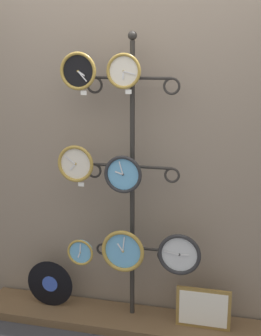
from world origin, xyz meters
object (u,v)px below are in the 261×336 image
object	(u,v)px
clock_top_left	(78,71)
clock_middle_center	(123,174)
display_stand	(132,224)
clock_middle_left	(76,164)
clock_bottom_left	(81,252)
picture_frame	(203,309)
clock_bottom_right	(179,254)
vinyl_record	(50,284)
clock_top_center	(124,71)
clock_bottom_center	(123,251)

from	to	relation	value
clock_top_left	clock_middle_center	bearing A→B (deg)	-3.24
display_stand	clock_middle_left	size ratio (longest dim) A/B	8.01
clock_bottom_left	picture_frame	world-z (taller)	clock_bottom_left
clock_middle_left	clock_bottom_right	world-z (taller)	clock_middle_left
clock_middle_center	clock_bottom_right	distance (m)	0.65
clock_top_left	clock_bottom_left	size ratio (longest dim) A/B	1.27
clock_middle_center	vinyl_record	distance (m)	1.06
clock_top_center	picture_frame	xyz separation A→B (m)	(0.55, -0.00, -1.57)
display_stand	clock_bottom_left	bearing A→B (deg)	-162.32
clock_bottom_right	clock_middle_left	bearing A→B (deg)	-179.44
clock_middle_center	clock_bottom_center	bearing A→B (deg)	-101.65
clock_bottom_right	picture_frame	size ratio (longest dim) A/B	0.79
picture_frame	vinyl_record	bearing A→B (deg)	178.84
clock_middle_left	clock_middle_center	xyz separation A→B (m)	(0.33, -0.02, -0.05)
vinyl_record	picture_frame	distance (m)	1.13
clock_bottom_right	picture_frame	bearing A→B (deg)	4.61
clock_middle_left	clock_middle_center	size ratio (longest dim) A/B	1.00
display_stand	clock_bottom_right	xyz separation A→B (m)	(0.34, -0.09, -0.15)
clock_top_center	vinyl_record	size ratio (longest dim) A/B	0.64
vinyl_record	picture_frame	xyz separation A→B (m)	(1.13, -0.02, -0.03)
clock_bottom_left	clock_bottom_center	xyz separation A→B (m)	(0.31, -0.01, 0.04)
clock_bottom_left	clock_bottom_center	size ratio (longest dim) A/B	0.64
clock_top_left	clock_bottom_left	distance (m)	1.24
clock_top_center	clock_middle_center	size ratio (longest dim) A/B	0.88
clock_middle_left	clock_bottom_center	distance (m)	0.67
clock_middle_left	clock_bottom_left	distance (m)	0.63
clock_top_left	clock_middle_left	distance (m)	0.61
clock_middle_left	clock_bottom_left	bearing A→B (deg)	-33.55
display_stand	clock_middle_center	xyz separation A→B (m)	(-0.03, -0.11, 0.38)
display_stand	clock_middle_center	world-z (taller)	display_stand
display_stand	picture_frame	distance (m)	0.75
clock_top_center	vinyl_record	xyz separation A→B (m)	(-0.57, 0.02, -1.54)
clock_top_center	clock_middle_center	xyz separation A→B (m)	(0.00, -0.04, -0.66)
clock_middle_center	vinyl_record	bearing A→B (deg)	174.13
clock_top_center	clock_middle_left	distance (m)	0.69
clock_top_center	clock_bottom_center	xyz separation A→B (m)	(0.00, -0.04, -1.19)
clock_bottom_center	vinyl_record	size ratio (longest dim) A/B	0.85
clock_bottom_left	clock_bottom_right	xyz separation A→B (m)	(0.69, 0.02, 0.05)
display_stand	clock_bottom_left	world-z (taller)	display_stand
vinyl_record	picture_frame	bearing A→B (deg)	-1.16
clock_middle_left	clock_bottom_left	size ratio (longest dim) A/B	1.32
clock_top_center	clock_top_left	bearing A→B (deg)	-176.11
clock_bottom_center	clock_bottom_right	size ratio (longest dim) A/B	1.03
clock_middle_center	clock_bottom_center	size ratio (longest dim) A/B	0.85
clock_bottom_right	clock_middle_center	bearing A→B (deg)	-176.52
clock_bottom_center	vinyl_record	bearing A→B (deg)	173.50
clock_middle_left	display_stand	bearing A→B (deg)	14.47
display_stand	clock_bottom_center	distance (m)	0.20
clock_bottom_center	clock_middle_center	bearing A→B (deg)	78.35
clock_top_left	clock_bottom_right	distance (m)	1.37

